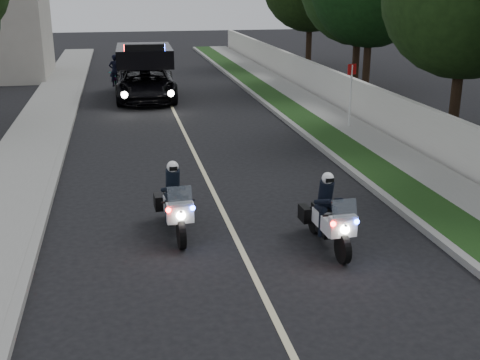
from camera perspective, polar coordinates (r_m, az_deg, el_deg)
The scene contains 18 objects.
ground at distance 11.68m, azimuth 0.72°, elevation -7.85°, with size 120.00×120.00×0.00m, color black.
curb_right at distance 21.82m, azimuth 5.71°, elevation 4.71°, with size 0.20×60.00×0.15m, color gray.
grass_verge at distance 22.03m, azimuth 7.46°, elevation 4.79°, with size 1.20×60.00×0.16m, color #193814.
sidewalk_right at distance 22.48m, azimuth 10.61°, elevation 4.90°, with size 1.40×60.00×0.16m, color gray.
property_wall at distance 22.73m, azimuth 13.07°, elevation 6.62°, with size 0.22×60.00×1.50m, color beige.
curb_left at distance 20.96m, azimuth -16.30°, elevation 3.50°, with size 0.20×60.00×0.15m, color gray.
sidewalk_left at distance 21.08m, azimuth -19.27°, elevation 3.30°, with size 2.00×60.00×0.16m, color gray.
lane_marking at distance 21.01m, azimuth -5.07°, elevation 4.01°, with size 0.12×50.00×0.01m, color #BFB78C.
police_moto_left at distance 13.06m, azimuth -6.13°, elevation -5.05°, with size 0.66×1.87×1.59m, color silver, non-canonical shape.
police_moto_right at distance 12.48m, azimuth 8.28°, elevation -6.27°, with size 0.64×1.83×1.56m, color silver, non-canonical shape.
police_suv at distance 28.48m, azimuth -8.90°, elevation 7.61°, with size 2.67×5.77×2.81m, color black.
bicycle at distance 31.21m, azimuth -11.70°, elevation 8.37°, with size 0.67×1.91×1.00m, color black.
cyclist at distance 31.21m, azimuth -11.70°, elevation 8.37°, with size 0.57×0.38×1.59m, color black.
sign_post at distance 22.52m, azimuth 10.30°, elevation 4.74°, with size 0.39×0.39×2.48m, color red, non-canonical shape.
tree_right_b at distance 22.51m, azimuth 19.48°, elevation 3.98°, with size 5.63×5.63×9.38m, color #1E3B13, non-canonical shape.
tree_right_c at distance 30.91m, azimuth 11.80°, elevation 8.27°, with size 5.96×5.96×9.93m, color #123510, non-canonical shape.
tree_right_d at distance 32.00m, azimuth 10.82°, elevation 8.66°, with size 5.91×5.91×9.86m, color #1C3F15, non-canonical shape.
tree_right_e at distance 39.64m, azimuth 6.49°, elevation 10.65°, with size 6.10×6.10×10.17m, color #19320F, non-canonical shape.
Camera 1 is at (-2.24, -10.25, 5.13)m, focal length 44.80 mm.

